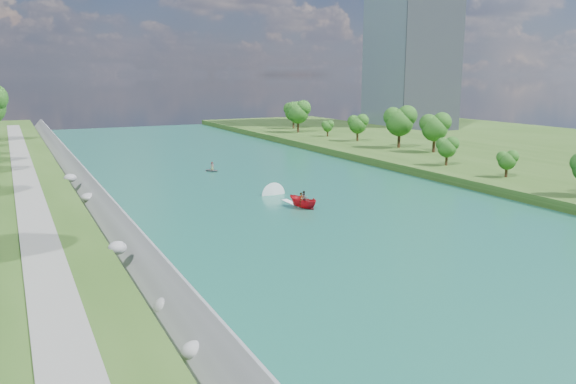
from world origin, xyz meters
TOP-DOWN VIEW (x-y plane):
  - ground at (0.00, 0.00)m, footprint 260.00×260.00m
  - river_water at (0.00, 20.00)m, footprint 55.00×240.00m
  - berm_east at (49.50, 20.00)m, footprint 44.00×240.00m
  - riprap_bank at (-25.84, 18.98)m, footprint 4.39×236.00m
  - riverside_path at (-32.50, 20.00)m, footprint 3.00×200.00m
  - office_tower at (82.50, 95.00)m, footprint 22.00×22.00m
  - trees_east at (39.97, 41.20)m, footprint 15.61×140.80m
  - motorboat at (-0.58, 13.23)m, footprint 3.60×19.12m
  - raft at (-1.87, 43.84)m, footprint 3.00×3.36m

SIDE VIEW (x-z plane):
  - ground at x=0.00m, z-range 0.00..0.00m
  - river_water at x=0.00m, z-range 0.00..0.10m
  - raft at x=-1.87m, z-range -0.37..1.32m
  - berm_east at x=49.50m, z-range 0.00..1.50m
  - motorboat at x=-0.58m, z-range -0.23..1.91m
  - riprap_bank at x=-25.84m, z-range -0.45..4.04m
  - riverside_path at x=-32.50m, z-range 3.50..3.60m
  - trees_east at x=39.97m, z-range 0.68..11.28m
  - office_tower at x=82.50m, z-range 0.00..60.00m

